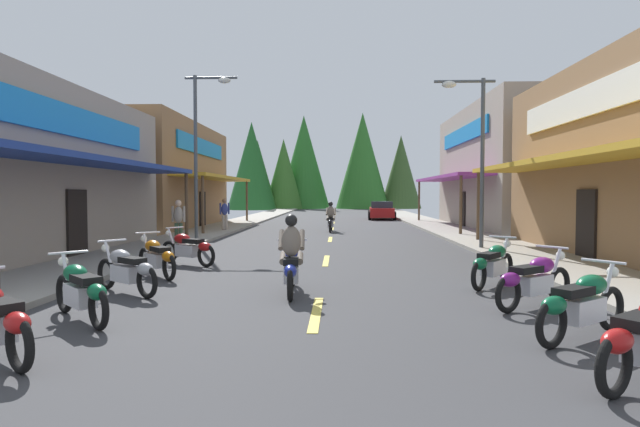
{
  "coord_description": "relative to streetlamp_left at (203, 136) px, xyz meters",
  "views": [
    {
      "loc": [
        0.37,
        -0.59,
        1.96
      ],
      "look_at": [
        -0.67,
        27.09,
        0.88
      ],
      "focal_mm": 28.15,
      "sensor_mm": 36.0,
      "label": 1
    }
  ],
  "objects": [
    {
      "name": "ground",
      "position": [
        4.99,
        5.45,
        -4.32
      ],
      "size": [
        9.78,
        79.07,
        0.1
      ],
      "primitive_type": "cube",
      "color": "#38383A"
    },
    {
      "name": "sidewalk_left",
      "position": [
        -1.25,
        5.45,
        -4.21
      ],
      "size": [
        2.71,
        79.07,
        0.12
      ],
      "primitive_type": "cube",
      "color": "gray",
      "rests_on": "ground"
    },
    {
      "name": "sidewalk_right",
      "position": [
        11.24,
        5.45,
        -4.21
      ],
      "size": [
        2.71,
        79.07,
        0.12
      ],
      "primitive_type": "cube",
      "color": "gray",
      "rests_on": "ground"
    },
    {
      "name": "centerline_dashes",
      "position": [
        4.99,
        8.3,
        -4.26
      ],
      "size": [
        0.16,
        54.1,
        0.01
      ],
      "color": "#E0C64C",
      "rests_on": "ground"
    },
    {
      "name": "storefront_left_far",
      "position": [
        -6.77,
        9.2,
        -1.26
      ],
      "size": [
        10.18,
        12.95,
        6.01
      ],
      "color": "olive",
      "rests_on": "ground"
    },
    {
      "name": "storefront_right_far",
      "position": [
        16.63,
        9.72,
        -0.82
      ],
      "size": [
        9.92,
        13.83,
        6.9
      ],
      "color": "gray",
      "rests_on": "ground"
    },
    {
      "name": "streetlamp_left",
      "position": [
        0.0,
        0.0,
        0.0
      ],
      "size": [
        2.07,
        0.3,
        6.62
      ],
      "color": "#474C51",
      "rests_on": "ground"
    },
    {
      "name": "streetlamp_right",
      "position": [
        9.96,
        -2.24,
        -0.4
      ],
      "size": [
        2.07,
        0.3,
        5.91
      ],
      "color": "#474C51",
      "rests_on": "ground"
    },
    {
      "name": "motorcycle_parked_right_1",
      "position": [
        8.63,
        -12.87,
        -3.78
      ],
      "size": [
        1.78,
        1.35,
        1.04
      ],
      "rotation": [
        0.0,
        0.0,
        0.63
      ],
      "color": "black",
      "rests_on": "ground"
    },
    {
      "name": "motorcycle_parked_right_2",
      "position": [
        8.73,
        -10.96,
        -3.78
      ],
      "size": [
        1.78,
        1.35,
        1.04
      ],
      "rotation": [
        0.0,
        0.0,
        0.64
      ],
      "color": "black",
      "rests_on": "ground"
    },
    {
      "name": "motorcycle_parked_right_3",
      "position": [
        8.64,
        -8.96,
        -3.78
      ],
      "size": [
        1.41,
        1.74,
        1.04
      ],
      "rotation": [
        0.0,
        0.0,
        0.9
      ],
      "color": "black",
      "rests_on": "ground"
    },
    {
      "name": "motorcycle_parked_left_1",
      "position": [
        1.4,
        -12.17,
        -3.78
      ],
      "size": [
        1.61,
        1.56,
        1.04
      ],
      "rotation": [
        0.0,
        0.0,
        2.37
      ],
      "color": "black",
      "rests_on": "ground"
    },
    {
      "name": "motorcycle_parked_left_2",
      "position": [
        1.2,
        -10.05,
        -3.78
      ],
      "size": [
        1.77,
        1.37,
        1.04
      ],
      "rotation": [
        0.0,
        0.0,
        2.49
      ],
      "color": "black",
      "rests_on": "ground"
    },
    {
      "name": "motorcycle_parked_left_3",
      "position": [
        1.06,
        -8.05,
        -3.78
      ],
      "size": [
        1.5,
        1.66,
        1.04
      ],
      "rotation": [
        0.0,
        0.0,
        2.3
      ],
      "color": "black",
      "rests_on": "ground"
    },
    {
      "name": "motorcycle_parked_left_4",
      "position": [
        1.21,
        -6.08,
        -3.78
      ],
      "size": [
        1.87,
        1.22,
        1.04
      ],
      "rotation": [
        0.0,
        0.0,
        2.58
      ],
      "color": "black",
      "rests_on": "ground"
    },
    {
      "name": "rider_cruising_lead",
      "position": [
        4.44,
        -9.93,
        -3.61
      ],
      "size": [
        0.6,
        2.14,
        1.57
      ],
      "rotation": [
        0.0,
        0.0,
        1.63
      ],
      "color": "black",
      "rests_on": "ground"
    },
    {
      "name": "rider_cruising_trailing",
      "position": [
        4.94,
        6.35,
        -3.61
      ],
      "size": [
        0.6,
        2.14,
        1.57
      ],
      "rotation": [
        0.0,
        0.0,
        1.54
      ],
      "color": "black",
      "rests_on": "ground"
    },
    {
      "name": "pedestrian_by_shop",
      "position": [
        -0.66,
        -1.1,
        -3.25
      ],
      "size": [
        0.56,
        0.34,
        1.74
      ],
      "rotation": [
        0.0,
        0.0,
        1.34
      ],
      "color": "#3F593F",
      "rests_on": "ground"
    },
    {
      "name": "pedestrian_browsing",
      "position": [
        -0.55,
        6.05,
        -3.26
      ],
      "size": [
        0.45,
        0.43,
        1.73
      ],
      "rotation": [
        0.0,
        0.0,
        2.28
      ],
      "color": "#B2A599",
      "rests_on": "ground"
    },
    {
      "name": "parked_car_curbside",
      "position": [
        8.68,
        19.39,
        -3.58
      ],
      "size": [
        2.23,
        4.38,
        1.4
      ],
      "rotation": [
        0.0,
        0.0,
        1.52
      ],
      "color": "#B21919",
      "rests_on": "ground"
    },
    {
      "name": "treeline_backdrop",
      "position": [
        2.68,
        46.95,
        1.46
      ],
      "size": [
        25.3,
        11.97,
        12.94
      ],
      "color": "#256323",
      "rests_on": "ground"
    }
  ]
}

